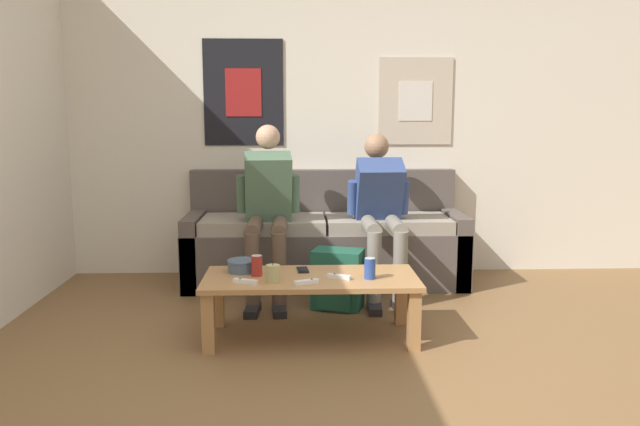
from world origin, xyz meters
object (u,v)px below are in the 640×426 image
(drink_can_red, at_px, (257,266))
(person_seated_teen, at_px, (381,206))
(couch, at_px, (325,244))
(game_controller_far_center, at_px, (245,281))
(pillar_candle, at_px, (273,273))
(game_controller_near_left, at_px, (339,277))
(backpack, at_px, (337,280))
(person_seated_adult, at_px, (267,204))
(cell_phone, at_px, (303,270))
(game_controller_near_right, at_px, (307,282))
(coffee_table, at_px, (311,286))
(ceramic_bowl, at_px, (242,265))
(drink_can_blue, at_px, (370,268))

(drink_can_red, bearing_deg, person_seated_teen, 46.30)
(couch, relative_size, game_controller_far_center, 14.85)
(person_seated_teen, distance_m, pillar_candle, 1.31)
(pillar_candle, height_order, game_controller_near_left, pillar_candle)
(person_seated_teen, bearing_deg, backpack, -133.80)
(backpack, height_order, pillar_candle, pillar_candle)
(person_seated_adult, relative_size, game_controller_far_center, 8.57)
(couch, height_order, game_controller_near_left, couch)
(person_seated_teen, height_order, cell_phone, person_seated_teen)
(drink_can_red, relative_size, game_controller_near_right, 0.85)
(coffee_table, bearing_deg, cell_phone, 108.57)
(person_seated_teen, height_order, game_controller_near_right, person_seated_teen)
(person_seated_adult, relative_size, cell_phone, 8.85)
(pillar_candle, distance_m, drink_can_red, 0.17)
(ceramic_bowl, distance_m, pillar_candle, 0.31)
(coffee_table, bearing_deg, person_seated_adult, 108.20)
(person_seated_adult, height_order, pillar_candle, person_seated_adult)
(drink_can_blue, bearing_deg, game_controller_far_center, -173.98)
(drink_can_red, xyz_separation_m, game_controller_far_center, (-0.06, -0.17, -0.05))
(person_seated_adult, bearing_deg, cell_phone, -71.87)
(cell_phone, bearing_deg, drink_can_blue, -27.54)
(person_seated_adult, relative_size, person_seated_teen, 1.06)
(ceramic_bowl, bearing_deg, pillar_candle, -50.53)
(person_seated_adult, xyz_separation_m, drink_can_red, (-0.03, -0.86, -0.25))
(drink_can_blue, distance_m, game_controller_near_left, 0.19)
(ceramic_bowl, relative_size, pillar_candle, 1.61)
(person_seated_adult, bearing_deg, person_seated_teen, 2.44)
(game_controller_near_right, bearing_deg, ceramic_bowl, 142.75)
(ceramic_bowl, xyz_separation_m, drink_can_blue, (0.76, -0.19, 0.02))
(backpack, bearing_deg, pillar_candle, -121.29)
(pillar_candle, bearing_deg, person_seated_adult, 94.17)
(coffee_table, relative_size, cell_phone, 8.98)
(coffee_table, relative_size, drink_can_red, 10.24)
(ceramic_bowl, xyz_separation_m, pillar_candle, (0.20, -0.24, 0.01))
(coffee_table, relative_size, game_controller_near_left, 8.79)
(coffee_table, bearing_deg, couch, 83.51)
(cell_phone, bearing_deg, backpack, 60.71)
(backpack, relative_size, game_controller_near_left, 2.84)
(pillar_candle, height_order, game_controller_near_right, pillar_candle)
(person_seated_teen, distance_m, game_controller_far_center, 1.43)
(couch, relative_size, coffee_table, 1.71)
(drink_can_red, bearing_deg, game_controller_far_center, -108.06)
(game_controller_near_right, bearing_deg, drink_can_blue, 15.52)
(couch, xyz_separation_m, pillar_candle, (-0.36, -1.38, 0.12))
(person_seated_adult, relative_size, game_controller_near_right, 8.57)
(ceramic_bowl, relative_size, cell_phone, 1.27)
(backpack, xyz_separation_m, cell_phone, (-0.24, -0.43, 0.19))
(drink_can_blue, relative_size, drink_can_red, 1.00)
(game_controller_near_right, bearing_deg, person_seated_teen, 62.69)
(coffee_table, distance_m, person_seated_teen, 1.12)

